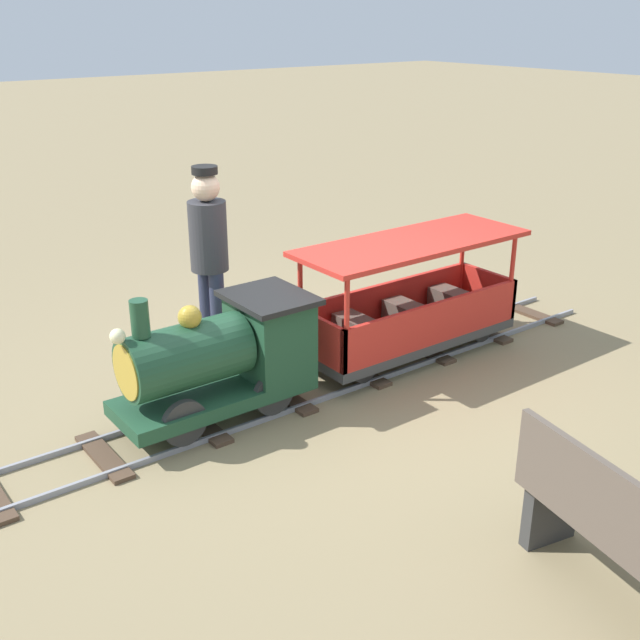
{
  "coord_description": "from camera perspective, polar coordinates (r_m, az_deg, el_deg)",
  "views": [
    {
      "loc": [
        -4.3,
        3.38,
        2.71
      ],
      "look_at": [
        0.0,
        0.16,
        0.55
      ],
      "focal_mm": 43.3,
      "sensor_mm": 36.0,
      "label": 1
    }
  ],
  "objects": [
    {
      "name": "track",
      "position": [
        6.02,
        0.19,
        -4.66
      ],
      "size": [
        0.68,
        5.7,
        0.04
      ],
      "color": "gray",
      "rests_on": "ground_plane"
    },
    {
      "name": "locomotive",
      "position": [
        5.39,
        -7.21,
        -2.65
      ],
      "size": [
        0.64,
        1.45,
        0.99
      ],
      "color": "#1E472D",
      "rests_on": "ground_plane"
    },
    {
      "name": "passenger_car",
      "position": [
        6.39,
        6.65,
        0.81
      ],
      "size": [
        0.74,
        2.0,
        0.97
      ],
      "color": "#3F3F3F",
      "rests_on": "ground_plane"
    },
    {
      "name": "ground_plane",
      "position": [
        6.1,
        1.19,
        -4.47
      ],
      "size": [
        60.0,
        60.0,
        0.0
      ],
      "primitive_type": "plane",
      "color": "#8C7A56"
    },
    {
      "name": "conductor_person",
      "position": [
        6.14,
        -8.21,
        5.1
      ],
      "size": [
        0.3,
        0.3,
        1.62
      ],
      "color": "#282D47",
      "rests_on": "ground_plane"
    },
    {
      "name": "park_bench",
      "position": [
        4.0,
        21.9,
        -14.87
      ],
      "size": [
        1.35,
        0.65,
        0.82
      ],
      "color": "brown",
      "rests_on": "ground_plane"
    }
  ]
}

